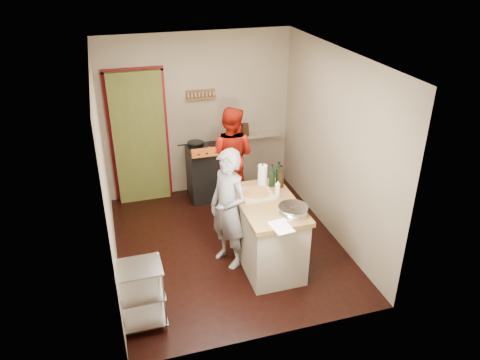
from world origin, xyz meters
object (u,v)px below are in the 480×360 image
stove (208,172)px  person_red (231,156)px  person_stripe (228,209)px  wire_shelving (141,293)px  island (268,231)px

stove → person_red: 0.52m
person_stripe → person_red: person_stripe is taller
stove → person_red: bearing=-34.0°
person_stripe → person_red: bearing=136.3°
stove → wire_shelving: (-1.33, -2.62, -0.01)m
stove → person_red: size_ratio=0.64×
person_red → wire_shelving: bearing=88.9°
island → person_red: size_ratio=0.85×
island → person_stripe: size_ratio=0.84×
stove → wire_shelving: 2.94m
island → person_red: bearing=90.0°
wire_shelving → person_red: bearing=55.3°
stove → island: 1.98m
stove → wire_shelving: bearing=-116.9°
wire_shelving → person_stripe: 1.50m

